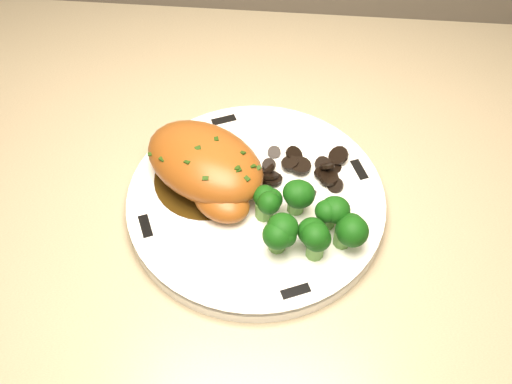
# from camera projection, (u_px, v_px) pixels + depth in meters

# --- Properties ---
(counter) EXTENTS (2.04, 0.67, 1.00)m
(counter) POSITION_uv_depth(u_px,v_px,m) (233.00, 328.00, 1.11)
(counter) COLOR brown
(counter) RESTS_ON ground
(plate) EXTENTS (0.34, 0.34, 0.02)m
(plate) POSITION_uv_depth(u_px,v_px,m) (256.00, 203.00, 0.72)
(plate) COLOR white
(plate) RESTS_ON counter
(rim_accent_0) EXTENTS (0.02, 0.03, 0.00)m
(rim_accent_0) POSITION_uv_depth(u_px,v_px,m) (359.00, 170.00, 0.74)
(rim_accent_0) COLOR black
(rim_accent_0) RESTS_ON plate
(rim_accent_1) EXTENTS (0.03, 0.02, 0.00)m
(rim_accent_1) POSITION_uv_depth(u_px,v_px,m) (224.00, 120.00, 0.79)
(rim_accent_1) COLOR black
(rim_accent_1) RESTS_ON plate
(rim_accent_2) EXTENTS (0.02, 0.03, 0.00)m
(rim_accent_2) POSITION_uv_depth(u_px,v_px,m) (146.00, 226.00, 0.69)
(rim_accent_2) COLOR black
(rim_accent_2) RESTS_ON plate
(rim_accent_3) EXTENTS (0.03, 0.02, 0.00)m
(rim_accent_3) POSITION_uv_depth(u_px,v_px,m) (296.00, 291.00, 0.64)
(rim_accent_3) COLOR black
(rim_accent_3) RESTS_ON plate
(gravy_pool) EXTENTS (0.12, 0.12, 0.00)m
(gravy_pool) POSITION_uv_depth(u_px,v_px,m) (206.00, 178.00, 0.73)
(gravy_pool) COLOR #312008
(gravy_pool) RESTS_ON plate
(chicken_breast) EXTENTS (0.18, 0.16, 0.06)m
(chicken_breast) POSITION_uv_depth(u_px,v_px,m) (207.00, 167.00, 0.71)
(chicken_breast) COLOR #974F1A
(chicken_breast) RESTS_ON plate
(mushroom_pile) EXTENTS (0.10, 0.07, 0.03)m
(mushroom_pile) POSITION_uv_depth(u_px,v_px,m) (295.00, 172.00, 0.73)
(mushroom_pile) COLOR black
(mushroom_pile) RESTS_ON plate
(broccoli_florets) EXTENTS (0.11, 0.09, 0.04)m
(broccoli_florets) POSITION_uv_depth(u_px,v_px,m) (304.00, 219.00, 0.67)
(broccoli_florets) COLOR #588E3C
(broccoli_florets) RESTS_ON plate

